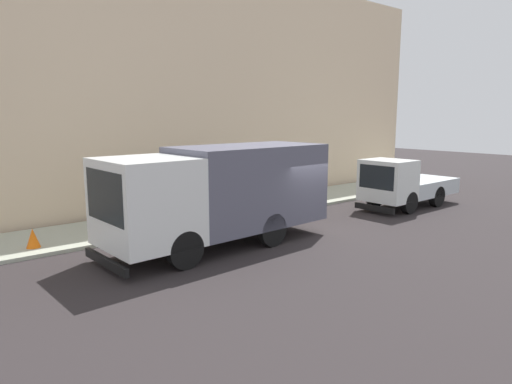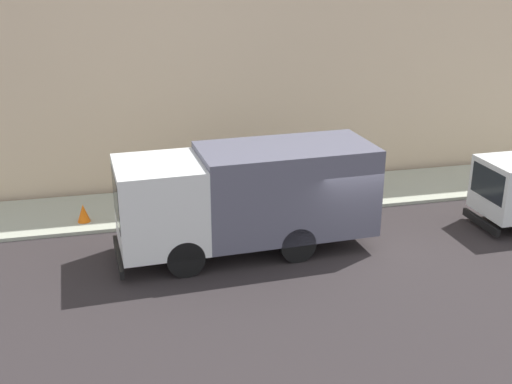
{
  "view_description": "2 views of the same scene",
  "coord_description": "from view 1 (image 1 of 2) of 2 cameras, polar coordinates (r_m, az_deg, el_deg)",
  "views": [
    {
      "loc": [
        -10.83,
        11.12,
        4.11
      ],
      "look_at": [
        1.25,
        1.32,
        1.48
      ],
      "focal_mm": 31.56,
      "sensor_mm": 36.0,
      "label": 1
    },
    {
      "loc": [
        -16.19,
        6.95,
        8.31
      ],
      "look_at": [
        1.28,
        2.8,
        1.63
      ],
      "focal_mm": 44.41,
      "sensor_mm": 36.0,
      "label": 2
    }
  ],
  "objects": [
    {
      "name": "street_sign_post",
      "position": [
        16.99,
        -6.7,
        0.66
      ],
      "size": [
        0.44,
        0.08,
        2.29
      ],
      "color": "#4C5156",
      "rests_on": "sidewalk"
    },
    {
      "name": "small_flatbed_truck",
      "position": [
        21.3,
        18.16,
        0.9
      ],
      "size": [
        2.12,
        5.52,
        2.26
      ],
      "rotation": [
        0.0,
        0.0,
        0.02
      ],
      "color": "white",
      "rests_on": "ground"
    },
    {
      "name": "large_utility_truck",
      "position": [
        14.23,
        -4.56,
        0.17
      ],
      "size": [
        2.95,
        7.74,
        3.16
      ],
      "rotation": [
        0.0,
        0.0,
        0.05
      ],
      "color": "white",
      "rests_on": "ground"
    },
    {
      "name": "sidewalk",
      "position": [
        19.52,
        -3.37,
        -2.38
      ],
      "size": [
        3.38,
        30.0,
        0.12
      ],
      "primitive_type": "cube",
      "color": "#ADB29E",
      "rests_on": "ground"
    },
    {
      "name": "pedestrian_walking",
      "position": [
        16.89,
        -14.33,
        -1.06
      ],
      "size": [
        0.42,
        0.42,
        1.78
      ],
      "rotation": [
        0.0,
        0.0,
        6.06
      ],
      "color": "brown",
      "rests_on": "sidewalk"
    },
    {
      "name": "traffic_cone_orange",
      "position": [
        15.44,
        -26.43,
        -5.25
      ],
      "size": [
        0.42,
        0.42,
        0.6
      ],
      "primitive_type": "cone",
      "color": "orange",
      "rests_on": "sidewalk"
    },
    {
      "name": "building_facade",
      "position": [
        20.96,
        -7.12,
        13.03
      ],
      "size": [
        0.5,
        30.0,
        10.77
      ],
      "primitive_type": "cube",
      "color": "beige",
      "rests_on": "ground"
    },
    {
      "name": "ground",
      "position": [
        16.06,
        6.49,
        -5.28
      ],
      "size": [
        80.0,
        80.0,
        0.0
      ],
      "primitive_type": "plane",
      "color": "#2D2728"
    }
  ]
}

